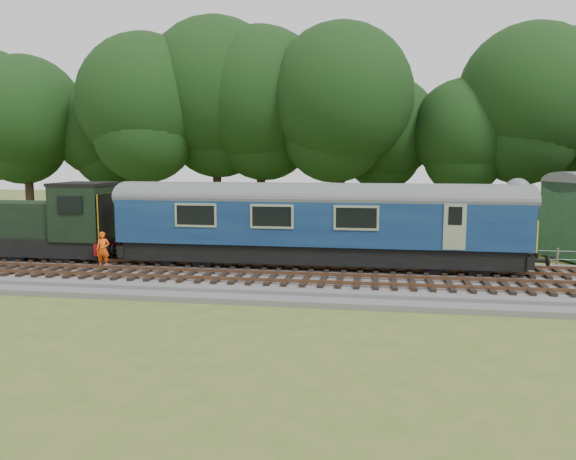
# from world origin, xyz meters

# --- Properties ---
(ground) EXTENTS (120.00, 120.00, 0.00)m
(ground) POSITION_xyz_m (0.00, 0.00, 0.00)
(ground) COLOR #496224
(ground) RESTS_ON ground
(ballast) EXTENTS (70.00, 7.00, 0.35)m
(ballast) POSITION_xyz_m (0.00, 0.00, 0.17)
(ballast) COLOR #4C4C4F
(ballast) RESTS_ON ground
(track_north) EXTENTS (67.20, 2.40, 0.21)m
(track_north) POSITION_xyz_m (0.00, 1.40, 0.42)
(track_north) COLOR black
(track_north) RESTS_ON ballast
(track_south) EXTENTS (67.20, 2.40, 0.21)m
(track_south) POSITION_xyz_m (0.00, -1.60, 0.42)
(track_south) COLOR black
(track_south) RESTS_ON ballast
(fence) EXTENTS (64.00, 0.12, 1.00)m
(fence) POSITION_xyz_m (0.00, 4.50, 0.00)
(fence) COLOR #6B6054
(fence) RESTS_ON ground
(tree_line) EXTENTS (70.00, 8.00, 18.00)m
(tree_line) POSITION_xyz_m (0.00, 22.00, 0.00)
(tree_line) COLOR black
(tree_line) RESTS_ON ground
(dmu_railcar) EXTENTS (18.05, 2.86, 3.88)m
(dmu_railcar) POSITION_xyz_m (0.83, 1.40, 2.61)
(dmu_railcar) COLOR black
(dmu_railcar) RESTS_ON ground
(shunter_loco) EXTENTS (8.91, 2.60, 3.38)m
(shunter_loco) POSITION_xyz_m (-13.09, 1.40, 1.97)
(shunter_loco) COLOR black
(shunter_loco) RESTS_ON ground
(worker) EXTENTS (0.66, 0.51, 1.61)m
(worker) POSITION_xyz_m (-8.68, -0.25, 1.16)
(worker) COLOR #FF530D
(worker) RESTS_ON ballast
(shed) EXTENTS (3.97, 3.97, 2.53)m
(shed) POSITION_xyz_m (14.96, 14.78, 1.28)
(shed) COLOR #1C3E25
(shed) RESTS_ON ground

